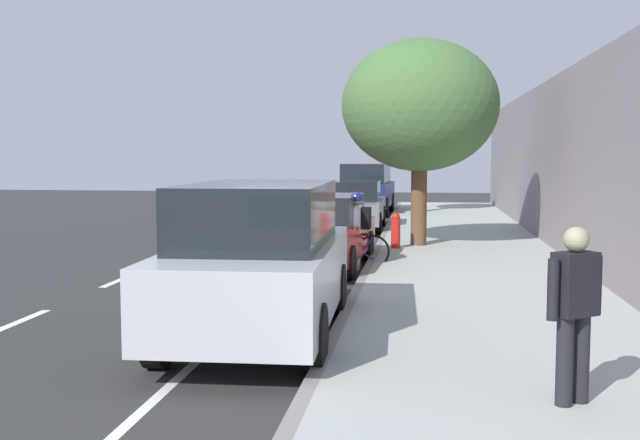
{
  "coord_description": "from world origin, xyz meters",
  "views": [
    {
      "loc": [
        2.75,
        -15.68,
        2.35
      ],
      "look_at": [
        0.67,
        -0.35,
        1.02
      ],
      "focal_mm": 42.76,
      "sensor_mm": 36.0,
      "label": 1
    }
  ],
  "objects_px": {
    "parked_sedan_red_mid": "(320,232)",
    "cyclist_with_backpack": "(358,223)",
    "parked_suv_dark_blue_farthest": "(366,188)",
    "pedestrian_on_phone": "(574,305)",
    "parked_sedan_grey_far": "(354,206)",
    "fire_hydrant": "(396,230)",
    "street_tree_near_cyclist": "(420,106)",
    "parked_suv_silver_second": "(260,259)",
    "street_tree_mid_block": "(421,128)",
    "bicycle_at_curb": "(349,250)"
  },
  "relations": [
    {
      "from": "parked_sedan_red_mid",
      "to": "cyclist_with_backpack",
      "type": "xyz_separation_m",
      "value": [
        0.8,
        -0.26,
        0.21
      ]
    },
    {
      "from": "parked_suv_dark_blue_farthest",
      "to": "pedestrian_on_phone",
      "type": "bearing_deg",
      "value": -81.24
    },
    {
      "from": "parked_sedan_grey_far",
      "to": "cyclist_with_backpack",
      "type": "height_order",
      "value": "cyclist_with_backpack"
    },
    {
      "from": "parked_sedan_red_mid",
      "to": "fire_hydrant",
      "type": "relative_size",
      "value": 5.35
    },
    {
      "from": "street_tree_near_cyclist",
      "to": "pedestrian_on_phone",
      "type": "xyz_separation_m",
      "value": [
        1.44,
        -11.84,
        -2.49
      ]
    },
    {
      "from": "parked_suv_silver_second",
      "to": "street_tree_mid_block",
      "type": "xyz_separation_m",
      "value": [
        1.95,
        20.3,
        2.32
      ]
    },
    {
      "from": "parked_sedan_red_mid",
      "to": "street_tree_mid_block",
      "type": "distance_m",
      "value": 14.59
    },
    {
      "from": "bicycle_at_curb",
      "to": "street_tree_near_cyclist",
      "type": "height_order",
      "value": "street_tree_near_cyclist"
    },
    {
      "from": "bicycle_at_curb",
      "to": "street_tree_near_cyclist",
      "type": "distance_m",
      "value": 4.58
    },
    {
      "from": "bicycle_at_curb",
      "to": "street_tree_mid_block",
      "type": "distance_m",
      "value": 14.41
    },
    {
      "from": "parked_sedan_grey_far",
      "to": "fire_hydrant",
      "type": "bearing_deg",
      "value": -75.3
    },
    {
      "from": "parked_suv_silver_second",
      "to": "parked_sedan_grey_far",
      "type": "xyz_separation_m",
      "value": [
        -0.09,
        14.33,
        -0.27
      ]
    },
    {
      "from": "parked_sedan_red_mid",
      "to": "fire_hydrant",
      "type": "distance_m",
      "value": 2.9
    },
    {
      "from": "parked_sedan_grey_far",
      "to": "street_tree_mid_block",
      "type": "height_order",
      "value": "street_tree_mid_block"
    },
    {
      "from": "parked_suv_dark_blue_farthest",
      "to": "street_tree_near_cyclist",
      "type": "bearing_deg",
      "value": -79.33
    },
    {
      "from": "cyclist_with_backpack",
      "to": "street_tree_mid_block",
      "type": "height_order",
      "value": "street_tree_mid_block"
    },
    {
      "from": "parked_suv_dark_blue_farthest",
      "to": "fire_hydrant",
      "type": "bearing_deg",
      "value": -82.41
    },
    {
      "from": "parked_sedan_grey_far",
      "to": "parked_suv_dark_blue_farthest",
      "type": "bearing_deg",
      "value": 90.84
    },
    {
      "from": "parked_suv_silver_second",
      "to": "parked_suv_dark_blue_farthest",
      "type": "relative_size",
      "value": 1.0
    },
    {
      "from": "parked_sedan_red_mid",
      "to": "street_tree_mid_block",
      "type": "relative_size",
      "value": 1.02
    },
    {
      "from": "parked_suv_silver_second",
      "to": "parked_sedan_grey_far",
      "type": "relative_size",
      "value": 1.08
    },
    {
      "from": "parked_suv_silver_second",
      "to": "street_tree_near_cyclist",
      "type": "bearing_deg",
      "value": 78.13
    },
    {
      "from": "street_tree_mid_block",
      "to": "cyclist_with_backpack",
      "type": "bearing_deg",
      "value": -94.73
    },
    {
      "from": "street_tree_mid_block",
      "to": "fire_hydrant",
      "type": "distance_m",
      "value": 12.06
    },
    {
      "from": "bicycle_at_curb",
      "to": "fire_hydrant",
      "type": "height_order",
      "value": "fire_hydrant"
    },
    {
      "from": "parked_sedan_grey_far",
      "to": "street_tree_mid_block",
      "type": "distance_m",
      "value": 6.82
    },
    {
      "from": "street_tree_near_cyclist",
      "to": "fire_hydrant",
      "type": "distance_m",
      "value": 3.08
    },
    {
      "from": "parked_suv_silver_second",
      "to": "street_tree_mid_block",
      "type": "relative_size",
      "value": 1.08
    },
    {
      "from": "parked_sedan_grey_far",
      "to": "cyclist_with_backpack",
      "type": "distance_m",
      "value": 8.56
    },
    {
      "from": "parked_sedan_red_mid",
      "to": "bicycle_at_curb",
      "type": "xyz_separation_m",
      "value": [
        0.58,
        0.19,
        -0.38
      ]
    },
    {
      "from": "parked_suv_dark_blue_farthest",
      "to": "street_tree_near_cyclist",
      "type": "relative_size",
      "value": 0.96
    },
    {
      "from": "parked_suv_silver_second",
      "to": "cyclist_with_backpack",
      "type": "distance_m",
      "value": 5.86
    },
    {
      "from": "parked_sedan_red_mid",
      "to": "street_tree_near_cyclist",
      "type": "xyz_separation_m",
      "value": [
        2.0,
        3.2,
        2.76
      ]
    },
    {
      "from": "fire_hydrant",
      "to": "parked_suv_dark_blue_farthest",
      "type": "bearing_deg",
      "value": 97.59
    },
    {
      "from": "bicycle_at_curb",
      "to": "street_tree_near_cyclist",
      "type": "relative_size",
      "value": 0.35
    },
    {
      "from": "cyclist_with_backpack",
      "to": "street_tree_near_cyclist",
      "type": "xyz_separation_m",
      "value": [
        1.2,
        3.46,
        2.55
      ]
    },
    {
      "from": "parked_sedan_red_mid",
      "to": "cyclist_with_backpack",
      "type": "distance_m",
      "value": 0.87
    },
    {
      "from": "bicycle_at_curb",
      "to": "fire_hydrant",
      "type": "bearing_deg",
      "value": 68.82
    },
    {
      "from": "street_tree_near_cyclist",
      "to": "pedestrian_on_phone",
      "type": "height_order",
      "value": "street_tree_near_cyclist"
    },
    {
      "from": "parked_suv_dark_blue_farthest",
      "to": "bicycle_at_curb",
      "type": "relative_size",
      "value": 2.75
    },
    {
      "from": "parked_sedan_red_mid",
      "to": "parked_sedan_grey_far",
      "type": "relative_size",
      "value": 1.02
    },
    {
      "from": "parked_sedan_red_mid",
      "to": "parked_sedan_grey_far",
      "type": "bearing_deg",
      "value": 90.28
    },
    {
      "from": "bicycle_at_curb",
      "to": "pedestrian_on_phone",
      "type": "xyz_separation_m",
      "value": [
        2.86,
        -8.83,
        0.66
      ]
    },
    {
      "from": "parked_suv_dark_blue_farthest",
      "to": "bicycle_at_curb",
      "type": "bearing_deg",
      "value": -87.17
    },
    {
      "from": "bicycle_at_curb",
      "to": "street_tree_near_cyclist",
      "type": "bearing_deg",
      "value": 64.66
    },
    {
      "from": "parked_sedan_grey_far",
      "to": "cyclist_with_backpack",
      "type": "bearing_deg",
      "value": -84.34
    },
    {
      "from": "parked_suv_silver_second",
      "to": "parked_sedan_grey_far",
      "type": "distance_m",
      "value": 14.33
    },
    {
      "from": "fire_hydrant",
      "to": "parked_suv_silver_second",
      "type": "bearing_deg",
      "value": -99.39
    },
    {
      "from": "parked_sedan_red_mid",
      "to": "pedestrian_on_phone",
      "type": "distance_m",
      "value": 9.3
    },
    {
      "from": "parked_sedan_grey_far",
      "to": "street_tree_near_cyclist",
      "type": "xyz_separation_m",
      "value": [
        2.04,
        -5.05,
        2.76
      ]
    }
  ]
}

